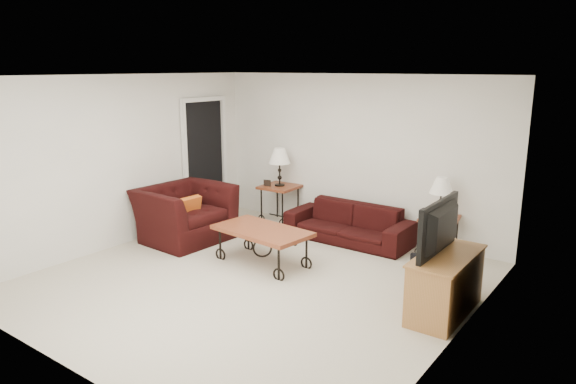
% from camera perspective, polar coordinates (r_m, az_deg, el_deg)
% --- Properties ---
extents(ground, '(5.00, 5.00, 0.00)m').
position_cam_1_polar(ground, '(6.68, -3.59, -9.52)').
color(ground, '#BEB5A2').
rests_on(ground, ground).
extents(wall_back, '(5.00, 0.02, 2.50)m').
position_cam_1_polar(wall_back, '(8.33, 7.32, 4.01)').
color(wall_back, white).
rests_on(wall_back, ground).
extents(wall_front, '(5.00, 0.02, 2.50)m').
position_cam_1_polar(wall_front, '(4.72, -23.59, -4.38)').
color(wall_front, white).
rests_on(wall_front, ground).
extents(wall_left, '(0.02, 5.00, 2.50)m').
position_cam_1_polar(wall_left, '(8.10, -17.52, 3.22)').
color(wall_left, white).
rests_on(wall_left, ground).
extents(wall_right, '(0.02, 5.00, 2.50)m').
position_cam_1_polar(wall_right, '(5.11, 18.36, -2.60)').
color(wall_right, white).
rests_on(wall_right, ground).
extents(ceiling, '(5.00, 5.00, 0.00)m').
position_cam_1_polar(ceiling, '(6.15, -3.94, 12.46)').
color(ceiling, white).
rests_on(ceiling, wall_back).
extents(doorway, '(0.08, 0.94, 2.04)m').
position_cam_1_polar(doorway, '(9.17, -9.03, 3.36)').
color(doorway, black).
rests_on(doorway, ground).
extents(sofa, '(1.93, 0.75, 0.56)m').
position_cam_1_polar(sofa, '(8.06, 6.60, -3.38)').
color(sofa, black).
rests_on(sofa, ground).
extents(side_table_left, '(0.61, 0.61, 0.64)m').
position_cam_1_polar(side_table_left, '(8.95, -0.90, -1.30)').
color(side_table_left, brown).
rests_on(side_table_left, ground).
extents(side_table_right, '(0.60, 0.60, 0.57)m').
position_cam_1_polar(side_table_right, '(7.69, 16.00, -4.65)').
color(side_table_right, brown).
rests_on(side_table_right, ground).
extents(lamp_left, '(0.38, 0.38, 0.64)m').
position_cam_1_polar(lamp_left, '(8.81, -0.92, 2.73)').
color(lamp_left, black).
rests_on(lamp_left, side_table_left).
extents(lamp_right, '(0.37, 0.37, 0.57)m').
position_cam_1_polar(lamp_right, '(7.53, 16.27, -0.56)').
color(lamp_right, black).
rests_on(lamp_right, side_table_right).
extents(photo_frame_left, '(0.13, 0.04, 0.11)m').
position_cam_1_polar(photo_frame_left, '(8.84, -2.27, 0.99)').
color(photo_frame_left, black).
rests_on(photo_frame_left, side_table_left).
extents(photo_frame_right, '(0.11, 0.02, 0.09)m').
position_cam_1_polar(photo_frame_right, '(7.41, 16.84, -2.72)').
color(photo_frame_right, black).
rests_on(photo_frame_right, side_table_right).
extents(coffee_table, '(1.37, 0.84, 0.49)m').
position_cam_1_polar(coffee_table, '(7.12, -2.81, -5.90)').
color(coffee_table, brown).
rests_on(coffee_table, ground).
extents(armchair, '(1.18, 1.33, 0.83)m').
position_cam_1_polar(armchair, '(8.18, -11.12, -2.31)').
color(armchair, black).
rests_on(armchair, ground).
extents(throw_pillow, '(0.12, 0.38, 0.38)m').
position_cam_1_polar(throw_pillow, '(8.01, -10.68, -1.85)').
color(throw_pillow, '#BF5E18').
rests_on(throw_pillow, armchair).
extents(tv_stand, '(0.47, 1.12, 0.67)m').
position_cam_1_polar(tv_stand, '(5.94, 16.73, -9.58)').
color(tv_stand, '#A76E3E').
rests_on(tv_stand, ground).
extents(television, '(0.13, 1.00, 0.58)m').
position_cam_1_polar(television, '(5.74, 16.96, -3.78)').
color(television, black).
rests_on(television, tv_stand).
extents(backpack, '(0.38, 0.31, 0.44)m').
position_cam_1_polar(backpack, '(7.11, 14.43, -6.58)').
color(backpack, black).
rests_on(backpack, ground).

